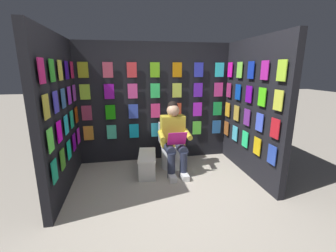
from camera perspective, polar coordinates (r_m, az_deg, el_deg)
name	(u,v)px	position (r m, az deg, el deg)	size (l,w,h in m)	color
ground_plane	(175,213)	(3.00, 1.83, -20.77)	(30.00, 30.00, 0.00)	#B2A899
display_wall_back	(155,103)	(4.30, -3.31, 5.74)	(2.89, 0.14, 2.18)	black
display_wall_left	(252,109)	(3.89, 20.26, 4.00)	(0.14, 1.78, 2.18)	black
display_wall_right	(59,116)	(3.47, -25.54, 2.34)	(0.14, 1.78, 2.18)	black
toilet	(171,148)	(4.12, 0.81, -5.57)	(0.41, 0.55, 0.77)	white
person_reading	(174,137)	(3.82, 1.51, -2.83)	(0.53, 0.68, 1.19)	gold
comic_longbox_near	(147,164)	(3.88, -5.19, -9.30)	(0.35, 0.68, 0.35)	white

